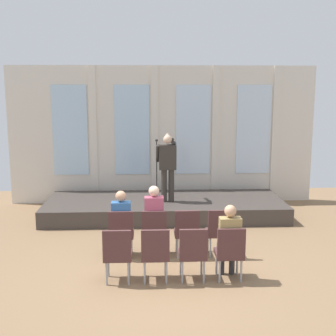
% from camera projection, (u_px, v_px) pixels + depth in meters
% --- Properties ---
extents(ground_plane, '(13.24, 13.24, 0.00)m').
position_uv_depth(ground_plane, '(173.00, 276.00, 7.62)').
color(ground_plane, '#846647').
extents(rear_partition, '(8.45, 0.14, 3.80)m').
position_uv_depth(rear_partition, '(164.00, 135.00, 12.27)').
color(rear_partition, silver).
rests_on(rear_partition, ground).
extents(stage_platform, '(5.96, 2.16, 0.41)m').
position_uv_depth(stage_platform, '(165.00, 207.00, 11.23)').
color(stage_platform, '#3F3833').
rests_on(stage_platform, ground).
extents(speaker, '(0.52, 0.69, 1.66)m').
position_uv_depth(speaker, '(168.00, 163.00, 10.86)').
color(speaker, '#332D28').
rests_on(speaker, stage_platform).
extents(mic_stand, '(0.28, 0.28, 1.55)m').
position_uv_depth(mic_stand, '(157.00, 187.00, 11.05)').
color(mic_stand, black).
rests_on(mic_stand, stage_platform).
extents(chair_r0_c0, '(0.46, 0.44, 0.94)m').
position_uv_depth(chair_r0_c0, '(121.00, 231.00, 8.35)').
color(chair_r0_c0, '#99999E').
rests_on(chair_r0_c0, ground).
extents(audience_r0_c0, '(0.36, 0.39, 1.30)m').
position_uv_depth(audience_r0_c0, '(121.00, 220.00, 8.40)').
color(audience_r0_c0, '#2D2D33').
rests_on(audience_r0_c0, ground).
extents(chair_r0_c1, '(0.46, 0.44, 0.94)m').
position_uv_depth(chair_r0_c1, '(154.00, 230.00, 8.38)').
color(chair_r0_c1, '#99999E').
rests_on(chair_r0_c1, ground).
extents(audience_r0_c1, '(0.36, 0.39, 1.39)m').
position_uv_depth(audience_r0_c1, '(154.00, 217.00, 8.42)').
color(audience_r0_c1, '#2D2D33').
rests_on(audience_r0_c1, ground).
extents(chair_r0_c2, '(0.46, 0.44, 0.94)m').
position_uv_depth(chair_r0_c2, '(187.00, 230.00, 8.41)').
color(chair_r0_c2, '#99999E').
rests_on(chair_r0_c2, ground).
extents(chair_r0_c3, '(0.46, 0.44, 0.94)m').
position_uv_depth(chair_r0_c3, '(219.00, 229.00, 8.44)').
color(chair_r0_c3, '#99999E').
rests_on(chair_r0_c3, ground).
extents(chair_r1_c0, '(0.46, 0.44, 0.94)m').
position_uv_depth(chair_r1_c0, '(117.00, 252.00, 7.27)').
color(chair_r1_c0, '#99999E').
rests_on(chair_r1_c0, ground).
extents(chair_r1_c1, '(0.46, 0.44, 0.94)m').
position_uv_depth(chair_r1_c1, '(155.00, 251.00, 7.29)').
color(chair_r1_c1, '#99999E').
rests_on(chair_r1_c1, ground).
extents(chair_r1_c2, '(0.46, 0.44, 0.94)m').
position_uv_depth(chair_r1_c2, '(193.00, 251.00, 7.32)').
color(chair_r1_c2, '#99999E').
rests_on(chair_r1_c2, ground).
extents(chair_r1_c3, '(0.46, 0.44, 0.94)m').
position_uv_depth(chair_r1_c3, '(230.00, 250.00, 7.35)').
color(chair_r1_c3, '#99999E').
rests_on(chair_r1_c3, ground).
extents(audience_r1_c3, '(0.36, 0.39, 1.30)m').
position_uv_depth(audience_r1_c3, '(229.00, 238.00, 7.40)').
color(audience_r1_c3, '#2D2D33').
rests_on(audience_r1_c3, ground).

